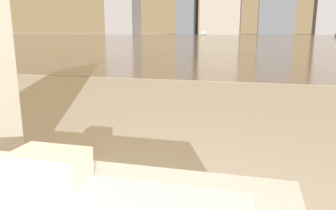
% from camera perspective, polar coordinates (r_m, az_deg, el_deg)
% --- Properties ---
extents(towel_stack, '(0.27, 0.17, 0.12)m').
position_cam_1_polar(towel_stack, '(1.30, -19.92, -10.06)').
color(towel_stack, silver).
rests_on(towel_stack, bathtub).
extents(harbor_water, '(180.00, 110.00, 0.01)m').
position_cam_1_polar(harbor_water, '(62.07, 13.84, 11.35)').
color(harbor_water, gray).
rests_on(harbor_water, ground_plane).
extents(harbor_boat_2, '(1.33, 3.01, 1.09)m').
position_cam_1_polar(harbor_boat_2, '(85.84, 6.17, 12.16)').
color(harbor_boat_2, '#4C4C51').
rests_on(harbor_boat_2, harbor_water).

